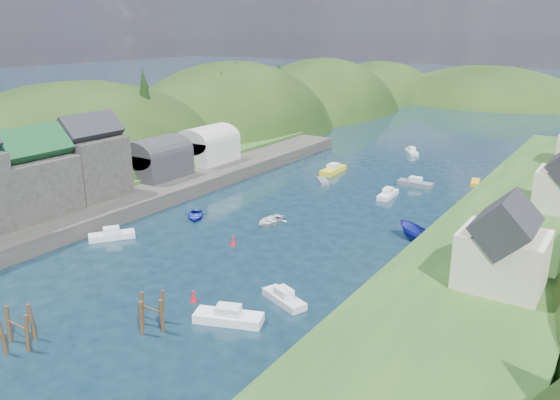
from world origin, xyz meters
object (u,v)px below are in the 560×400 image
Objects in this scene: piling_cluster_near at (18,332)px; channel_buoy_far at (233,241)px; piling_cluster_far at (152,315)px; channel_buoy_near at (194,296)px.

piling_cluster_near is 25.95m from channel_buoy_far.
piling_cluster_far is at bearing 48.78° from piling_cluster_near.
piling_cluster_near is at bearing -92.34° from channel_buoy_far.
channel_buoy_near is 13.87m from channel_buoy_far.
piling_cluster_far is (6.78, 7.74, -0.06)m from piling_cluster_near.
channel_buoy_near is at bearing 93.14° from piling_cluster_far.
piling_cluster_near reaches higher than channel_buoy_far.
channel_buoy_far is at bearing 113.01° from channel_buoy_near.
channel_buoy_near is (-0.30, 5.40, -0.74)m from piling_cluster_far.
channel_buoy_far is (-5.42, 12.77, 0.00)m from channel_buoy_near.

